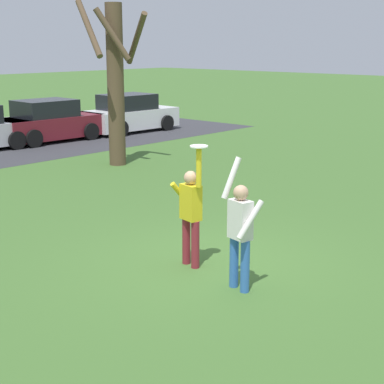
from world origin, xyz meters
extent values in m
plane|color=#426B2D|center=(0.00, 0.00, 0.00)|extent=(120.00, 120.00, 0.00)
cylinder|color=maroon|center=(-0.32, 0.29, 0.41)|extent=(0.14, 0.14, 0.82)
cylinder|color=maroon|center=(-0.37, 0.03, 0.41)|extent=(0.14, 0.14, 0.82)
cube|color=gold|center=(-0.34, 0.16, 1.12)|extent=(0.29, 0.40, 0.60)
sphere|color=tan|center=(-0.34, 0.16, 1.53)|extent=(0.23, 0.23, 0.23)
cylinder|color=gold|center=(-0.30, 0.38, 1.17)|extent=(0.49, 0.19, 0.57)
cylinder|color=gold|center=(-0.39, -0.06, 1.75)|extent=(0.09, 0.09, 0.66)
cylinder|color=#3366B7|center=(-0.64, -1.22, 0.41)|extent=(0.14, 0.14, 0.82)
cylinder|color=#3366B7|center=(-0.59, -0.96, 0.41)|extent=(0.14, 0.14, 0.82)
cube|color=silver|center=(-0.61, -1.09, 1.12)|extent=(0.29, 0.40, 0.60)
sphere|color=tan|center=(-0.61, -1.09, 1.53)|extent=(0.23, 0.23, 0.23)
cylinder|color=silver|center=(-0.66, -1.31, 1.17)|extent=(0.49, 0.19, 0.57)
cylinder|color=silver|center=(-0.57, -0.87, 1.72)|extent=(0.36, 0.15, 0.64)
cylinder|color=white|center=(-0.39, -0.06, 2.09)|extent=(0.29, 0.29, 0.02)
cylinder|color=black|center=(4.20, 12.58, 0.33)|extent=(0.67, 0.25, 0.66)
cube|color=maroon|center=(6.16, 13.34, 0.55)|extent=(4.17, 1.97, 0.80)
cube|color=black|center=(6.01, 13.34, 1.27)|extent=(2.17, 1.73, 0.64)
cylinder|color=black|center=(7.47, 14.19, 0.33)|extent=(0.67, 0.25, 0.66)
cylinder|color=black|center=(7.39, 12.37, 0.33)|extent=(0.67, 0.25, 0.66)
cylinder|color=black|center=(4.93, 14.30, 0.33)|extent=(0.67, 0.25, 0.66)
cylinder|color=black|center=(4.85, 12.48, 0.33)|extent=(0.67, 0.25, 0.66)
cube|color=white|center=(10.02, 12.97, 0.55)|extent=(4.17, 1.97, 0.80)
cube|color=black|center=(9.87, 12.97, 1.27)|extent=(2.17, 1.73, 0.64)
cylinder|color=black|center=(11.33, 13.82, 0.33)|extent=(0.67, 0.25, 0.66)
cylinder|color=black|center=(11.25, 12.00, 0.33)|extent=(0.67, 0.25, 0.66)
cylinder|color=black|center=(8.79, 13.93, 0.33)|extent=(0.67, 0.25, 0.66)
cylinder|color=black|center=(8.71, 12.11, 0.33)|extent=(0.67, 0.25, 0.66)
cylinder|color=brown|center=(4.77, 7.83, 2.43)|extent=(0.51, 0.51, 4.86)
cylinder|color=brown|center=(5.43, 7.56, 3.82)|extent=(0.76, 1.49, 1.56)
cylinder|color=brown|center=(4.43, 7.53, 3.94)|extent=(0.84, 0.91, 1.53)
cylinder|color=brown|center=(4.02, 8.07, 4.11)|extent=(0.69, 1.67, 1.71)
camera|label=1|loc=(-7.69, -6.46, 3.71)|focal=57.45mm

